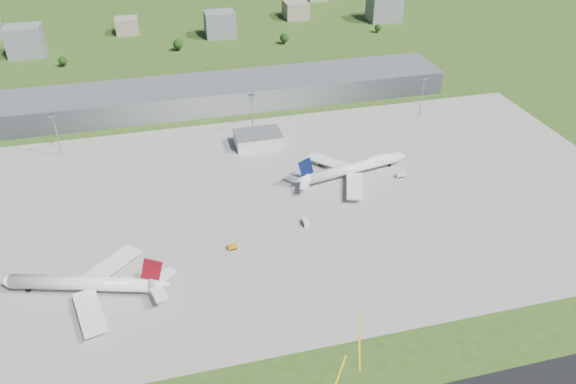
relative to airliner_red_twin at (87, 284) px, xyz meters
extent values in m
plane|color=#2C4F18|center=(80.87, 155.03, -5.03)|extent=(1400.00, 1400.00, 0.00)
cube|color=gray|center=(90.87, 45.03, -4.99)|extent=(360.00, 190.00, 0.08)
cube|color=gray|center=(80.87, 170.03, 2.47)|extent=(300.00, 42.00, 15.00)
cube|color=silver|center=(90.87, 105.03, -1.03)|extent=(26.00, 16.00, 8.00)
cylinder|color=gray|center=(-19.13, 120.03, 7.47)|extent=(0.70, 0.70, 25.00)
cube|color=gray|center=(-19.13, 120.03, 20.27)|extent=(3.50, 2.00, 1.20)
cylinder|color=gray|center=(90.87, 120.03, 7.47)|extent=(0.70, 0.70, 25.00)
cube|color=gray|center=(90.87, 120.03, 20.27)|extent=(3.50, 2.00, 1.20)
cylinder|color=gray|center=(200.87, 120.03, 7.47)|extent=(0.70, 0.70, 25.00)
cube|color=gray|center=(200.87, 120.03, 20.27)|extent=(3.50, 2.00, 1.20)
cylinder|color=white|center=(-2.51, 0.76, 0.29)|extent=(55.35, 21.70, 5.80)
cone|color=white|center=(-31.66, 9.53, 0.29)|extent=(6.30, 6.94, 5.80)
cone|color=white|center=(28.03, -8.43, 1.06)|extent=(9.07, 7.78, 5.80)
cube|color=maroon|center=(-4.36, 1.31, -1.51)|extent=(44.70, 15.52, 1.26)
cube|color=white|center=(1.39, -14.81, -1.45)|extent=(14.23, 26.45, 0.87)
cube|color=white|center=(9.33, 11.58, -1.45)|extent=(24.26, 23.55, 0.87)
cube|color=maroon|center=(25.72, -7.74, 8.02)|extent=(9.36, 3.24, 11.68)
cylinder|color=#38383D|center=(0.18, -10.65, -3.29)|extent=(5.98, 4.49, 3.09)
cylinder|color=#38383D|center=(6.02, 8.78, -3.29)|extent=(5.98, 4.49, 3.09)
cube|color=black|center=(1.79, -5.08, -3.82)|extent=(1.81, 1.56, 2.42)
cube|color=black|center=(4.30, 3.25, -3.82)|extent=(1.81, 1.56, 2.42)
cube|color=black|center=(-23.80, 7.16, -3.82)|extent=(1.81, 1.56, 2.42)
cylinder|color=white|center=(133.84, 59.21, -0.09)|extent=(55.77, 15.87, 5.57)
cone|color=white|center=(163.41, 64.83, -0.09)|extent=(5.45, 6.31, 5.57)
cone|color=white|center=(102.94, 53.34, 0.63)|extent=(8.10, 6.82, 5.57)
cube|color=navy|center=(135.60, 59.54, -1.81)|extent=(45.30, 10.77, 1.17)
ellipsoid|color=white|center=(148.07, 61.91, 1.58)|extent=(18.55, 8.80, 5.01)
cube|color=white|center=(123.37, 71.10, -1.71)|extent=(22.49, 24.27, 0.81)
cube|color=white|center=(128.46, 44.30, -1.71)|extent=(15.90, 26.33, 0.81)
cube|color=#08123A|center=(105.15, 53.76, 7.19)|extent=(8.88, 2.11, 10.86)
cylinder|color=#38383D|center=(127.74, 66.28, -3.41)|extent=(5.39, 3.75, 2.88)
cylinder|color=#38383D|center=(120.96, 74.14, -3.41)|extent=(5.39, 3.75, 2.88)
cylinder|color=#38383D|center=(130.76, 50.39, -3.41)|extent=(5.39, 3.75, 2.88)
cylinder|color=#38383D|center=(127.34, 40.60, -3.41)|extent=(5.39, 3.75, 2.88)
cube|color=black|center=(127.78, 62.17, -3.91)|extent=(1.61, 1.33, 2.25)
cube|color=black|center=(129.29, 54.23, -3.91)|extent=(1.61, 1.33, 2.25)
cube|color=black|center=(155.90, 63.40, -3.91)|extent=(1.61, 1.33, 2.25)
cube|color=orange|center=(60.24, 13.58, -3.81)|extent=(4.27, 2.90, 1.58)
cube|color=black|center=(60.24, 13.58, -4.60)|extent=(3.71, 2.91, 0.70)
cube|color=white|center=(96.35, 22.84, -3.43)|extent=(2.38, 5.32, 2.33)
cube|color=black|center=(96.35, 22.84, -4.60)|extent=(2.49, 4.53, 0.70)
cube|color=silver|center=(157.11, 51.43, -3.56)|extent=(4.78, 2.43, 2.07)
cube|color=black|center=(157.11, 51.43, -4.60)|extent=(4.09, 2.50, 0.70)
cube|color=slate|center=(-59.13, 305.03, 6.97)|extent=(28.00, 22.00, 24.00)
cube|color=gray|center=(20.87, 345.03, 1.97)|extent=(20.00, 18.00, 14.00)
cube|color=slate|center=(100.87, 315.03, 5.97)|extent=(26.00, 20.00, 22.00)
cube|color=gray|center=(180.87, 355.03, 2.97)|extent=(22.00, 24.00, 16.00)
cube|color=slate|center=(260.87, 325.03, 8.97)|extent=(30.00, 22.00, 28.00)
cylinder|color=#382314|center=(-29.13, 270.03, -3.53)|extent=(0.70, 0.70, 3.00)
sphere|color=black|center=(-29.13, 270.03, -0.15)|extent=(6.75, 6.75, 6.75)
cylinder|color=#382314|center=(60.87, 285.03, -3.23)|extent=(0.70, 0.70, 3.60)
sphere|color=black|center=(60.87, 285.03, 0.82)|extent=(8.10, 8.10, 8.10)
cylinder|color=#382314|center=(150.87, 280.03, -3.33)|extent=(0.70, 0.70, 3.40)
sphere|color=black|center=(150.87, 280.03, 0.50)|extent=(7.65, 7.65, 7.65)
cylinder|color=#382314|center=(240.87, 290.03, -3.63)|extent=(0.70, 0.70, 2.80)
sphere|color=black|center=(240.87, 290.03, -0.48)|extent=(6.30, 6.30, 6.30)
camera|label=1|loc=(35.56, -180.49, 150.74)|focal=35.00mm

